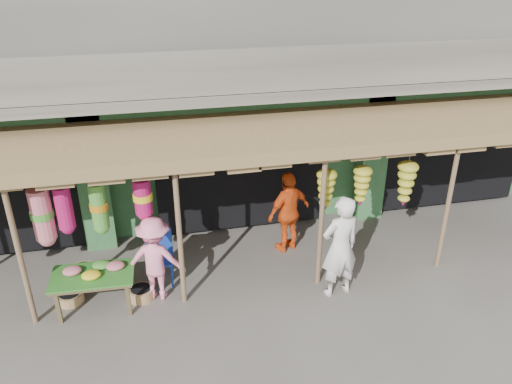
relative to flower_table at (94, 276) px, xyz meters
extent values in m
plane|color=#514C47|center=(2.98, 0.03, -0.66)|extent=(80.00, 80.00, 0.00)
cube|color=#2D6033|center=(2.98, 5.18, 0.84)|extent=(16.00, 5.70, 3.00)
cube|color=gray|center=(2.98, 1.68, 2.54)|extent=(16.00, 0.90, 0.22)
cube|color=gray|center=(2.98, 1.28, 3.04)|extent=(16.00, 0.10, 0.80)
cube|color=#2D6033|center=(2.98, 2.08, 2.19)|extent=(16.00, 0.35, 0.35)
cube|color=black|center=(2.98, 3.03, 0.69)|extent=(3.60, 2.00, 2.50)
cube|color=black|center=(7.98, 3.03, 0.69)|extent=(3.60, 2.00, 2.50)
cube|color=#2D6033|center=(-0.02, 2.08, 0.84)|extent=(0.60, 0.35, 3.00)
cube|color=#2D6033|center=(5.98, 2.08, 0.84)|extent=(0.60, 0.35, 3.00)
cylinder|color=brown|center=(-1.02, -0.17, 0.64)|extent=(0.09, 0.09, 2.60)
cylinder|color=brown|center=(1.48, -0.17, 0.64)|extent=(0.09, 0.09, 2.60)
cylinder|color=brown|center=(3.98, -0.17, 0.64)|extent=(0.09, 0.09, 2.60)
cylinder|color=brown|center=(6.48, -0.17, 0.64)|extent=(0.09, 0.09, 2.60)
cylinder|color=brown|center=(2.73, -0.17, 1.84)|extent=(12.90, 0.08, 0.08)
cylinder|color=brown|center=(-0.02, 0.23, 1.69)|extent=(5.50, 0.06, 0.06)
cube|color=brown|center=(2.98, 0.93, 2.02)|extent=(14.00, 2.70, 0.22)
cube|color=#4E4228|center=(-0.59, -0.28, -0.36)|extent=(0.07, 0.07, 0.60)
cube|color=#4E4228|center=(0.54, -0.33, -0.36)|extent=(0.07, 0.07, 0.60)
cube|color=#4E4228|center=(-0.57, 0.28, -0.36)|extent=(0.07, 0.07, 0.60)
cube|color=#4E4228|center=(0.56, 0.24, -0.36)|extent=(0.07, 0.07, 0.60)
cube|color=#4E4228|center=(-0.02, -0.02, -0.02)|extent=(1.35, 0.81, 0.06)
cube|color=#26661E|center=(-0.02, -0.02, 0.03)|extent=(1.40, 0.86, 0.03)
ellipsoid|color=#D36978|center=(-0.34, 0.09, 0.09)|extent=(0.32, 0.26, 0.13)
ellipsoid|color=yellow|center=(-0.02, -0.12, 0.09)|extent=(0.32, 0.26, 0.13)
ellipsoid|color=#D36978|center=(0.37, 0.07, 0.09)|extent=(0.32, 0.26, 0.13)
ellipsoid|color=#4A9832|center=(0.13, 0.16, 0.09)|extent=(0.32, 0.26, 0.13)
cylinder|color=navy|center=(0.90, 0.33, -0.43)|extent=(0.04, 0.04, 0.46)
cylinder|color=navy|center=(1.31, 0.30, -0.43)|extent=(0.04, 0.04, 0.46)
cylinder|color=navy|center=(0.93, 0.74, -0.43)|extent=(0.04, 0.04, 0.46)
cylinder|color=navy|center=(1.35, 0.71, -0.43)|extent=(0.04, 0.04, 0.46)
cube|color=navy|center=(1.12, 0.52, -0.18)|extent=(0.52, 0.52, 0.06)
cube|color=navy|center=(1.14, 0.75, 0.10)|extent=(0.49, 0.09, 0.52)
cylinder|color=olive|center=(-0.32, 0.96, -0.55)|extent=(0.53, 0.53, 0.22)
cylinder|color=olive|center=(-0.49, 0.27, -0.57)|extent=(0.57, 0.57, 0.18)
cylinder|color=#AA8F4F|center=(0.74, 0.08, -0.56)|extent=(0.55, 0.55, 0.21)
imported|color=silver|center=(4.22, -0.54, 0.31)|extent=(0.78, 0.58, 1.94)
imported|color=#EA5116|center=(3.76, 1.09, 0.20)|extent=(1.10, 0.79, 1.73)
imported|color=pink|center=(1.05, 0.07, 0.13)|extent=(1.15, 0.85, 1.59)
camera|label=1|loc=(1.12, -7.44, 4.97)|focal=35.00mm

